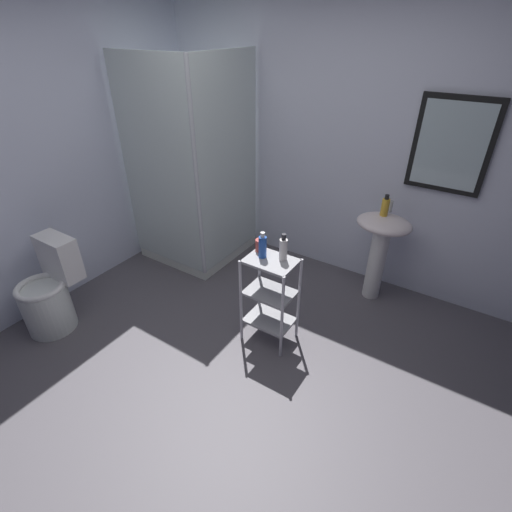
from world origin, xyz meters
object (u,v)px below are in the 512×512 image
(pedestal_sink, at_px, (381,241))
(lotion_bottle_white, at_px, (283,249))
(rinse_cup, at_px, (260,245))
(toilet, at_px, (50,294))
(hand_soap_bottle, at_px, (385,207))
(shower_stall, at_px, (198,217))
(storage_cart, at_px, (270,294))
(shampoo_bottle_blue, at_px, (263,246))

(pedestal_sink, relative_size, lotion_bottle_white, 3.95)
(pedestal_sink, height_order, rinse_cup, rinse_cup)
(toilet, distance_m, hand_soap_bottle, 2.82)
(hand_soap_bottle, bearing_deg, shower_stall, -169.31)
(storage_cart, bearing_deg, toilet, -152.29)
(pedestal_sink, distance_m, toilet, 2.78)
(shower_stall, xyz_separation_m, toilet, (-0.29, -1.50, -0.15))
(shower_stall, xyz_separation_m, rinse_cup, (1.15, -0.61, 0.32))
(shower_stall, height_order, shampoo_bottle_blue, shower_stall)
(lotion_bottle_white, bearing_deg, shower_stall, 155.32)
(storage_cart, bearing_deg, hand_soap_bottle, 64.39)
(pedestal_sink, distance_m, storage_cart, 1.13)
(shower_stall, relative_size, rinse_cup, 21.49)
(pedestal_sink, xyz_separation_m, toilet, (-2.08, -1.82, -0.26))
(shower_stall, xyz_separation_m, hand_soap_bottle, (1.77, 0.33, 0.43))
(pedestal_sink, distance_m, shampoo_bottle_blue, 1.17)
(hand_soap_bottle, bearing_deg, lotion_bottle_white, -113.63)
(shower_stall, xyz_separation_m, pedestal_sink, (1.79, 0.32, 0.12))
(hand_soap_bottle, distance_m, rinse_cup, 1.13)
(storage_cart, distance_m, shampoo_bottle_blue, 0.40)
(storage_cart, height_order, rinse_cup, rinse_cup)
(storage_cart, bearing_deg, lotion_bottle_white, 39.68)
(toilet, relative_size, rinse_cup, 8.17)
(toilet, xyz_separation_m, lotion_bottle_white, (1.64, 0.88, 0.51))
(shower_stall, height_order, hand_soap_bottle, shower_stall)
(shampoo_bottle_blue, bearing_deg, rinse_cup, 133.67)
(shower_stall, bearing_deg, pedestal_sink, 10.04)
(shower_stall, height_order, lotion_bottle_white, shower_stall)
(rinse_cup, bearing_deg, shower_stall, 152.17)
(pedestal_sink, xyz_separation_m, shampoo_bottle_blue, (-0.58, -0.99, 0.25))
(pedestal_sink, bearing_deg, lotion_bottle_white, -115.16)
(shower_stall, xyz_separation_m, shampoo_bottle_blue, (1.21, -0.67, 0.36))
(shower_stall, distance_m, storage_cart, 1.45)
(pedestal_sink, bearing_deg, hand_soap_bottle, 143.72)
(rinse_cup, bearing_deg, storage_cart, -26.94)
(toilet, bearing_deg, hand_soap_bottle, 41.75)
(toilet, distance_m, storage_cart, 1.78)
(toilet, bearing_deg, storage_cart, 27.71)
(hand_soap_bottle, xyz_separation_m, rinse_cup, (-0.62, -0.94, -0.10))
(shower_stall, distance_m, rinse_cup, 1.34)
(shower_stall, height_order, storage_cart, shower_stall)
(pedestal_sink, height_order, hand_soap_bottle, hand_soap_bottle)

